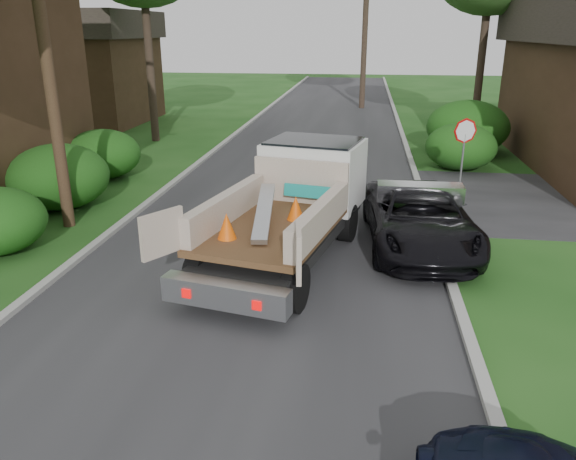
{
  "coord_description": "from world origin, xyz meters",
  "views": [
    {
      "loc": [
        2.18,
        -8.27,
        4.95
      ],
      "look_at": [
        0.79,
        2.1,
        1.2
      ],
      "focal_mm": 35.0,
      "sensor_mm": 36.0,
      "label": 1
    }
  ],
  "objects_px": {
    "utility_pole": "(41,19)",
    "flatbed_truck": "(298,195)",
    "black_pickup": "(419,218)",
    "house_left_far": "(79,66)"
  },
  "relations": [
    {
      "from": "utility_pole",
      "to": "flatbed_truck",
      "type": "xyz_separation_m",
      "value": [
        6.24,
        -0.77,
        -3.87
      ]
    },
    {
      "from": "utility_pole",
      "to": "flatbed_truck",
      "type": "height_order",
      "value": "utility_pole"
    },
    {
      "from": "utility_pole",
      "to": "black_pickup",
      "type": "relative_size",
      "value": 1.95
    },
    {
      "from": "house_left_far",
      "to": "black_pickup",
      "type": "xyz_separation_m",
      "value": [
        17.1,
        -17.31,
        -2.34
      ]
    },
    {
      "from": "house_left_far",
      "to": "flatbed_truck",
      "type": "xyz_separation_m",
      "value": [
        14.26,
        -17.79,
        -1.74
      ]
    },
    {
      "from": "flatbed_truck",
      "to": "black_pickup",
      "type": "relative_size",
      "value": 1.31
    },
    {
      "from": "flatbed_truck",
      "to": "utility_pole",
      "type": "bearing_deg",
      "value": -174.75
    },
    {
      "from": "utility_pole",
      "to": "house_left_far",
      "type": "relative_size",
      "value": 1.32
    },
    {
      "from": "house_left_far",
      "to": "black_pickup",
      "type": "distance_m",
      "value": 24.45
    },
    {
      "from": "utility_pole",
      "to": "house_left_far",
      "type": "height_order",
      "value": "utility_pole"
    },
    {
      "from": "utility_pole",
      "to": "flatbed_truck",
      "type": "distance_m",
      "value": 7.38
    },
    {
      "from": "house_left_far",
      "to": "flatbed_truck",
      "type": "height_order",
      "value": "house_left_far"
    },
    {
      "from": "house_left_far",
      "to": "utility_pole",
      "type": "bearing_deg",
      "value": -64.77
    },
    {
      "from": "flatbed_truck",
      "to": "black_pickup",
      "type": "height_order",
      "value": "flatbed_truck"
    },
    {
      "from": "flatbed_truck",
      "to": "black_pickup",
      "type": "distance_m",
      "value": 2.94
    }
  ]
}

